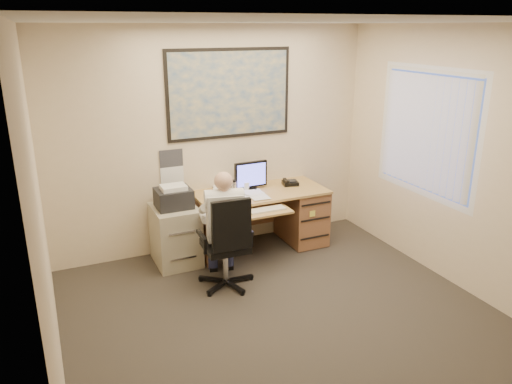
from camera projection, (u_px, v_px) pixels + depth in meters
name	position (u px, v px, depth m)	size (l,w,h in m)	color
room_shell	(305.00, 195.00, 4.09)	(4.00, 4.50, 2.70)	#312C26
desk	(283.00, 211.00, 6.33)	(1.60, 0.97, 1.09)	tan
world_map	(230.00, 94.00, 5.93)	(1.56, 0.03, 1.06)	#1E4C93
wall_calendar	(172.00, 167.00, 5.91)	(0.28, 0.01, 0.42)	white
window_blinds	(426.00, 133.00, 5.48)	(0.06, 1.40, 1.30)	beige
filing_cabinet	(175.00, 230.00, 5.81)	(0.50, 0.60, 0.96)	#AFA78D
office_chair	(227.00, 261.00, 5.28)	(0.65, 0.65, 1.04)	black
person	(224.00, 230.00, 5.25)	(0.51, 0.73, 1.26)	white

